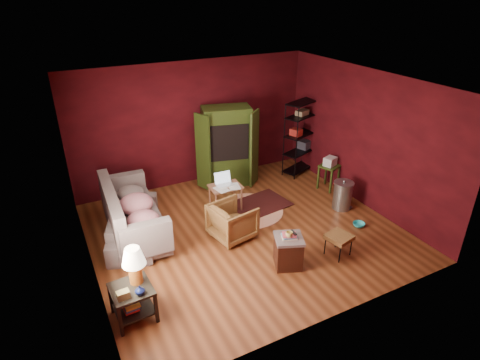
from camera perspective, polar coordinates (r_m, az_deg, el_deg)
The scene contains 18 objects.
room at distance 7.01m, azimuth 0.52°, elevation 2.19°, with size 5.54×5.04×2.84m.
sofa at distance 7.64m, azimuth -14.96°, elevation -5.24°, with size 1.96×0.57×0.77m, color #685B5A.
armchair at distance 7.36m, azimuth -1.07°, elevation -5.64°, with size 0.72×0.67×0.74m, color black.
pet_bowl_steel at distance 8.66m, azimuth 14.91°, elevation -3.33°, with size 0.22×0.06×0.22m, color #ABADB2.
pet_bowl_turquoise at distance 8.13m, azimuth 16.61°, elevation -5.62°, with size 0.23×0.07×0.23m, color #27ADB7.
vase at distance 5.69m, azimuth -14.06°, elevation -14.97°, with size 0.13×0.14×0.13m, color #0C1540.
mug at distance 6.48m, azimuth 7.01°, elevation -7.60°, with size 0.12×0.09×0.12m, color #D1BB66.
side_table at distance 5.82m, azimuth -15.01°, elevation -13.23°, with size 0.57×0.57×1.09m.
sofa_cushions at distance 7.61m, azimuth -15.27°, elevation -4.83°, with size 0.99×2.24×0.92m.
hamper at distance 6.76m, azimuth 6.87°, elevation -9.96°, with size 0.59×0.59×0.63m.
footstool at distance 7.12m, azimuth 13.91°, elevation -8.00°, with size 0.47×0.47×0.40m.
rug_round at distance 8.36m, azimuth 1.11°, elevation -4.32°, with size 1.70×1.70×0.01m.
rug_oriental at distance 8.54m, azimuth 2.53°, elevation -3.54°, with size 1.41×1.04×0.01m.
laptop_desk at distance 8.18m, azimuth -2.12°, elevation -1.18°, with size 0.66×0.52×0.79m.
tv_armoire at distance 9.10m, azimuth -1.86°, elevation 4.96°, with size 1.40×0.98×1.83m.
wire_shelving at distance 9.78m, azimuth 8.65°, elevation 6.43°, with size 0.96×0.67×1.80m.
small_stand at distance 9.21m, azimuth 12.64°, elevation 2.04°, with size 0.50×0.50×0.77m.
trash_can at distance 8.57m, azimuth 14.37°, elevation -2.10°, with size 0.55×0.55×0.65m.
Camera 1 is at (-3.03, -5.67, 4.28)m, focal length 30.00 mm.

